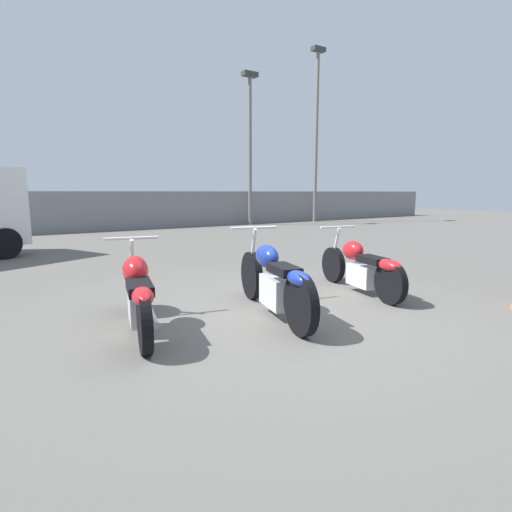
{
  "coord_description": "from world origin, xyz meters",
  "views": [
    {
      "loc": [
        -2.87,
        -3.82,
        1.5
      ],
      "look_at": [
        0.0,
        0.59,
        0.65
      ],
      "focal_mm": 28.0,
      "sensor_mm": 36.0,
      "label": 1
    }
  ],
  "objects_px": {
    "motorcycle_slot_2": "(361,267)",
    "motorcycle_slot_1": "(274,281)",
    "light_pole_left": "(250,135)",
    "light_pole_right": "(317,123)",
    "motorcycle_slot_0": "(138,294)"
  },
  "relations": [
    {
      "from": "light_pole_left",
      "to": "motorcycle_slot_0",
      "type": "distance_m",
      "value": 14.81
    },
    {
      "from": "motorcycle_slot_1",
      "to": "motorcycle_slot_2",
      "type": "relative_size",
      "value": 1.09
    },
    {
      "from": "light_pole_right",
      "to": "motorcycle_slot_0",
      "type": "height_order",
      "value": "light_pole_right"
    },
    {
      "from": "light_pole_left",
      "to": "motorcycle_slot_2",
      "type": "distance_m",
      "value": 13.3
    },
    {
      "from": "light_pole_left",
      "to": "motorcycle_slot_2",
      "type": "bearing_deg",
      "value": -114.71
    },
    {
      "from": "light_pole_right",
      "to": "motorcycle_slot_1",
      "type": "relative_size",
      "value": 3.79
    },
    {
      "from": "motorcycle_slot_0",
      "to": "motorcycle_slot_1",
      "type": "distance_m",
      "value": 1.59
    },
    {
      "from": "motorcycle_slot_2",
      "to": "motorcycle_slot_1",
      "type": "bearing_deg",
      "value": -160.71
    },
    {
      "from": "light_pole_left",
      "to": "motorcycle_slot_1",
      "type": "height_order",
      "value": "light_pole_left"
    },
    {
      "from": "motorcycle_slot_0",
      "to": "motorcycle_slot_1",
      "type": "height_order",
      "value": "motorcycle_slot_1"
    },
    {
      "from": "light_pole_left",
      "to": "light_pole_right",
      "type": "bearing_deg",
      "value": -3.36
    },
    {
      "from": "light_pole_left",
      "to": "motorcycle_slot_1",
      "type": "relative_size",
      "value": 3.05
    },
    {
      "from": "motorcycle_slot_1",
      "to": "motorcycle_slot_2",
      "type": "xyz_separation_m",
      "value": [
        1.74,
        0.2,
        -0.05
      ]
    },
    {
      "from": "light_pole_right",
      "to": "motorcycle_slot_1",
      "type": "height_order",
      "value": "light_pole_right"
    },
    {
      "from": "motorcycle_slot_1",
      "to": "light_pole_left",
      "type": "bearing_deg",
      "value": 72.33
    }
  ]
}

